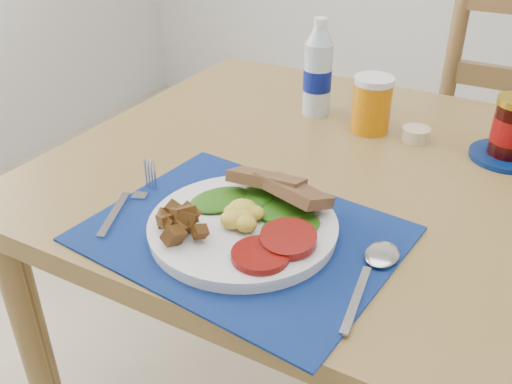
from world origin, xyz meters
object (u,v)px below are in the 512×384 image
breakfast_plate (238,222)px  juice_glass (372,106)px  jam_on_saucer (512,133)px  water_bottle (318,73)px

breakfast_plate → juice_glass: (0.05, 0.45, 0.03)m
juice_glass → jam_on_saucer: (0.27, 0.00, -0.00)m
water_bottle → juice_glass: size_ratio=1.93×
breakfast_plate → jam_on_saucer: (0.31, 0.46, 0.03)m
jam_on_saucer → water_bottle: bearing=176.5°
jam_on_saucer → juice_glass: bearing=-179.1°
breakfast_plate → jam_on_saucer: jam_on_saucer is taller
breakfast_plate → water_bottle: bearing=102.7°
breakfast_plate → jam_on_saucer: 0.55m
water_bottle → juice_glass: 0.14m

